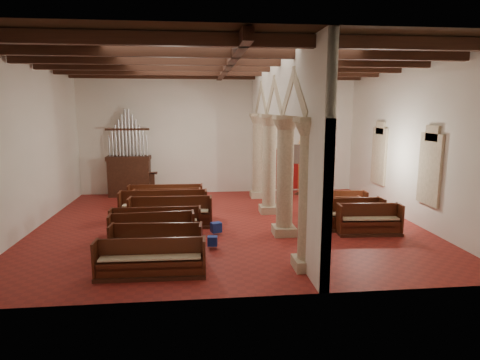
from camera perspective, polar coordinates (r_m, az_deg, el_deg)
name	(u,v)px	position (r m, az deg, el deg)	size (l,w,h in m)	color
floor	(229,224)	(15.20, -1.64, -6.26)	(14.00, 14.00, 0.00)	maroon
ceiling	(228,59)	(14.69, -1.76, 16.82)	(14.00, 14.00, 0.00)	#311E10
wall_back	(219,134)	(20.62, -2.96, 6.51)	(14.00, 0.02, 6.00)	white
wall_front	(249,168)	(8.71, 1.25, 1.69)	(14.00, 0.02, 6.00)	white
wall_left	(27,146)	(15.76, -28.07, 4.26)	(0.02, 12.00, 6.00)	white
wall_right	(411,143)	(16.69, 23.11, 4.89)	(0.02, 12.00, 6.00)	white
ceiling_beams	(228,64)	(14.67, -1.76, 16.12)	(13.80, 11.80, 0.30)	#3E1F13
arcade	(277,129)	(14.85, 5.29, 7.29)	(0.90, 11.90, 6.00)	beige
window_right_a	(431,169)	(15.48, 25.51, 1.39)	(0.03, 1.00, 2.20)	#34765A
window_right_b	(380,156)	(18.97, 19.26, 3.23)	(0.03, 1.00, 2.20)	#34765A
window_back	(314,149)	(21.51, 10.53, 4.36)	(1.00, 0.03, 2.20)	#34765A
pipe_organ	(129,169)	(20.54, -15.48, 1.57)	(2.10, 0.85, 4.40)	#3E1F13
lectern	(152,185)	(20.52, -12.34, -0.74)	(0.55, 0.57, 1.23)	#351A11
dossal_curtain	(286,169)	(21.20, 6.59, 1.57)	(1.80, 0.07, 2.17)	#9F1511
processional_banner	(298,178)	(20.43, 8.31, 0.29)	(0.58, 0.74, 2.73)	#3E1F13
hymnal_box_a	(199,258)	(11.24, -5.89, -11.00)	(0.28, 0.23, 0.28)	navy
hymnal_box_b	(213,241)	(12.56, -3.93, -8.64)	(0.30, 0.24, 0.30)	navy
hymnal_box_c	(216,227)	(13.86, -3.42, -6.74)	(0.34, 0.28, 0.34)	#163F99
tube_heater_a	(129,269)	(11.10, -15.55, -12.04)	(0.11, 0.11, 1.08)	white
tube_heater_b	(179,254)	(11.84, -8.61, -10.36)	(0.10, 0.10, 0.98)	silver
nave_pew_0	(151,265)	(10.77, -12.56, -11.67)	(2.84, 0.72, 0.98)	#3E1F13
nave_pew_1	(156,247)	(11.99, -11.79, -9.32)	(2.67, 0.85, 1.01)	#3E1F13
nave_pew_2	(152,235)	(13.09, -12.34, -7.63)	(2.68, 0.87, 1.04)	#3E1F13
nave_pew_3	(156,227)	(14.02, -11.82, -6.53)	(3.04, 0.65, 0.97)	#3E1F13
nave_pew_4	(171,217)	(14.93, -9.81, -5.24)	(3.03, 0.84, 1.11)	#3E1F13
nave_pew_5	(164,210)	(15.96, -10.79, -4.25)	(3.38, 0.79, 1.14)	#3E1F13
nave_pew_6	(168,205)	(17.09, -10.27, -3.46)	(2.80, 0.70, 0.98)	#3E1F13
nave_pew_7	(166,201)	(17.72, -10.51, -2.93)	(3.20, 0.74, 1.03)	#3E1F13
aisle_pew_0	(369,224)	(14.59, 17.88, -6.00)	(2.21, 0.85, 1.06)	#3E1F13
aisle_pew_1	(352,219)	(15.03, 15.65, -5.34)	(2.24, 0.76, 1.11)	#3E1F13
aisle_pew_2	(339,214)	(15.86, 13.97, -4.66)	(1.71, 0.66, 0.95)	#3E1F13
aisle_pew_3	(342,207)	(16.82, 14.32, -3.79)	(1.97, 0.78, 0.99)	#3E1F13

